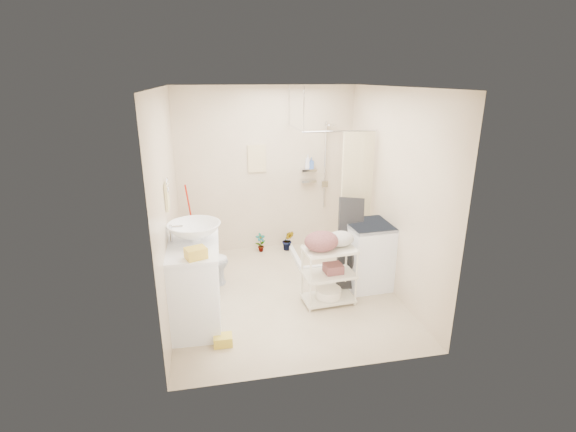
# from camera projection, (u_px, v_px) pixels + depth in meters

# --- Properties ---
(floor) EXTENTS (3.20, 3.20, 0.00)m
(floor) POSITION_uv_depth(u_px,v_px,m) (286.00, 292.00, 5.52)
(floor) COLOR #C6B595
(floor) RESTS_ON ground
(ceiling) EXTENTS (2.80, 3.20, 0.04)m
(ceiling) POSITION_uv_depth(u_px,v_px,m) (285.00, 87.00, 4.70)
(ceiling) COLOR silver
(ceiling) RESTS_ON ground
(wall_back) EXTENTS (2.80, 0.04, 2.60)m
(wall_back) POSITION_uv_depth(u_px,v_px,m) (266.00, 171.00, 6.60)
(wall_back) COLOR beige
(wall_back) RESTS_ON ground
(wall_front) EXTENTS (2.80, 0.04, 2.60)m
(wall_front) POSITION_uv_depth(u_px,v_px,m) (320.00, 248.00, 3.62)
(wall_front) COLOR beige
(wall_front) RESTS_ON ground
(wall_left) EXTENTS (0.04, 3.20, 2.60)m
(wall_left) POSITION_uv_depth(u_px,v_px,m) (168.00, 204.00, 4.85)
(wall_left) COLOR beige
(wall_left) RESTS_ON ground
(wall_right) EXTENTS (0.04, 3.20, 2.60)m
(wall_right) POSITION_uv_depth(u_px,v_px,m) (392.00, 192.00, 5.37)
(wall_right) COLOR beige
(wall_right) RESTS_ON ground
(vanity) EXTENTS (0.65, 1.12, 0.97)m
(vanity) POSITION_uv_depth(u_px,v_px,m) (193.00, 282.00, 4.74)
(vanity) COLOR white
(vanity) RESTS_ON ground
(sink) EXTENTS (0.67, 0.67, 0.20)m
(sink) POSITION_uv_depth(u_px,v_px,m) (194.00, 232.00, 4.63)
(sink) COLOR white
(sink) RESTS_ON vanity
(counter_basket) EXTENTS (0.24, 0.22, 0.11)m
(counter_basket) POSITION_uv_depth(u_px,v_px,m) (196.00, 253.00, 4.18)
(counter_basket) COLOR gold
(counter_basket) RESTS_ON vanity
(floor_basket) EXTENTS (0.29, 0.22, 0.15)m
(floor_basket) POSITION_uv_depth(u_px,v_px,m) (223.00, 338.00, 4.42)
(floor_basket) COLOR gold
(floor_basket) RESTS_ON ground
(toilet) EXTENTS (0.66, 0.39, 0.66)m
(toilet) POSITION_uv_depth(u_px,v_px,m) (204.00, 262.00, 5.65)
(toilet) COLOR silver
(toilet) RESTS_ON ground
(mop) EXTENTS (0.14, 0.14, 1.20)m
(mop) POSITION_uv_depth(u_px,v_px,m) (189.00, 221.00, 6.42)
(mop) COLOR red
(mop) RESTS_ON ground
(potted_plant_a) EXTENTS (0.18, 0.15, 0.31)m
(potted_plant_a) POSITION_uv_depth(u_px,v_px,m) (261.00, 243.00, 6.76)
(potted_plant_a) COLOR brown
(potted_plant_a) RESTS_ON ground
(potted_plant_b) EXTENTS (0.21, 0.18, 0.34)m
(potted_plant_b) POSITION_uv_depth(u_px,v_px,m) (288.00, 240.00, 6.82)
(potted_plant_b) COLOR #953B22
(potted_plant_b) RESTS_ON ground
(hanging_towel) EXTENTS (0.28, 0.03, 0.42)m
(hanging_towel) POSITION_uv_depth(u_px,v_px,m) (257.00, 159.00, 6.49)
(hanging_towel) COLOR beige
(hanging_towel) RESTS_ON wall_back
(towel_ring) EXTENTS (0.04, 0.22, 0.34)m
(towel_ring) POSITION_uv_depth(u_px,v_px,m) (167.00, 195.00, 4.62)
(towel_ring) COLOR #DACA86
(towel_ring) RESTS_ON wall_left
(tp_holder) EXTENTS (0.08, 0.12, 0.14)m
(tp_holder) POSITION_uv_depth(u_px,v_px,m) (176.00, 248.00, 5.09)
(tp_holder) COLOR white
(tp_holder) RESTS_ON wall_left
(shower) EXTENTS (1.10, 1.10, 2.10)m
(shower) POSITION_uv_depth(u_px,v_px,m) (327.00, 192.00, 6.32)
(shower) COLOR white
(shower) RESTS_ON ground
(shampoo_bottle_a) EXTENTS (0.11, 0.11, 0.22)m
(shampoo_bottle_a) POSITION_uv_depth(u_px,v_px,m) (308.00, 162.00, 6.61)
(shampoo_bottle_a) COLOR silver
(shampoo_bottle_a) RESTS_ON shower
(shampoo_bottle_b) EXTENTS (0.10, 0.10, 0.18)m
(shampoo_bottle_b) POSITION_uv_depth(u_px,v_px,m) (311.00, 163.00, 6.63)
(shampoo_bottle_b) COLOR #3B5DA8
(shampoo_bottle_b) RESTS_ON shower
(washing_machine) EXTENTS (0.64, 0.66, 0.88)m
(washing_machine) POSITION_uv_depth(u_px,v_px,m) (369.00, 254.00, 5.60)
(washing_machine) COLOR silver
(washing_machine) RESTS_ON ground
(laundry_rack) EXTENTS (0.66, 0.42, 0.88)m
(laundry_rack) POSITION_uv_depth(u_px,v_px,m) (329.00, 270.00, 5.15)
(laundry_rack) COLOR beige
(laundry_rack) RESTS_ON ground
(ironing_board) EXTENTS (0.36, 0.13, 1.25)m
(ironing_board) POSITION_uv_depth(u_px,v_px,m) (350.00, 243.00, 5.50)
(ironing_board) COLOR black
(ironing_board) RESTS_ON ground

